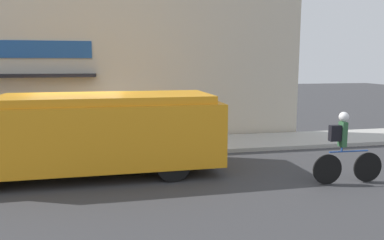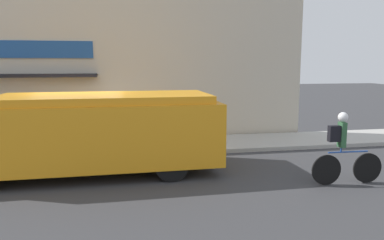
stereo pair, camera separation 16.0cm
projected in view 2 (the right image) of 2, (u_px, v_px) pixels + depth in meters
The scene contains 5 objects.
ground_plane at pixel (80, 160), 10.69m from camera, with size 70.00×70.00×0.00m, color #38383A.
sidewalk at pixel (83, 149), 11.78m from camera, with size 28.00×2.27×0.13m.
storefront at pixel (82, 68), 12.68m from camera, with size 15.82×0.96×5.15m.
school_bus at pixel (93, 132), 9.28m from camera, with size 6.81×2.79×1.99m.
cyclist at pixel (343, 150), 8.47m from camera, with size 1.72×0.22×1.67m.
Camera 2 is at (1.20, -10.82, 2.76)m, focal length 35.00 mm.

